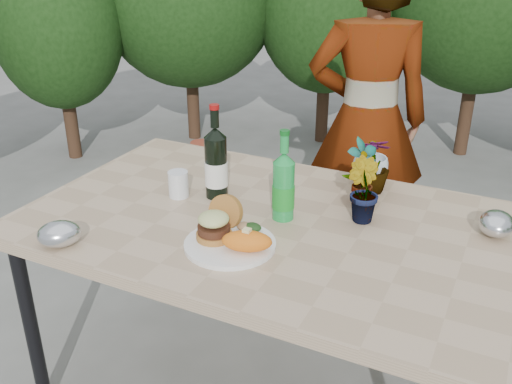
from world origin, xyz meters
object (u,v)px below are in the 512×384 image
at_px(dinner_plate, 230,244).
at_px(person, 367,121).
at_px(patio_table, 266,233).
at_px(wine_bottle, 216,164).

xyz_separation_m(dinner_plate, person, (0.06, 1.27, 0.04)).
relative_size(patio_table, wine_bottle, 4.70).
bearing_deg(patio_table, wine_bottle, 161.55).
xyz_separation_m(wine_bottle, person, (0.27, 0.97, -0.08)).
distance_m(dinner_plate, person, 1.27).
bearing_deg(person, dinner_plate, 65.48).
bearing_deg(person, wine_bottle, 52.46).
distance_m(wine_bottle, person, 1.01).
relative_size(patio_table, dinner_plate, 5.71).
bearing_deg(wine_bottle, patio_table, -26.62).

